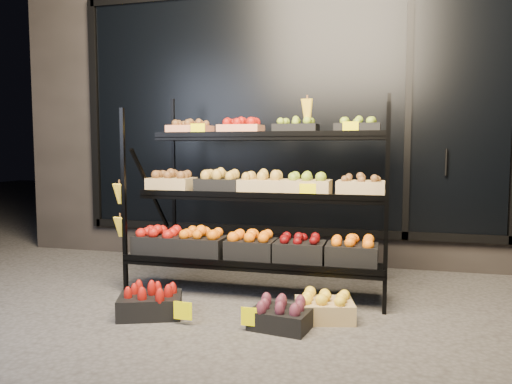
# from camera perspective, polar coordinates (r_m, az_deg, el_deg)

# --- Properties ---
(ground) EXTENTS (24.00, 24.00, 0.00)m
(ground) POSITION_cam_1_polar(r_m,az_deg,el_deg) (3.75, -1.89, -13.32)
(ground) COLOR #514F4C
(ground) RESTS_ON ground
(building) EXTENTS (6.00, 2.08, 3.50)m
(building) POSITION_cam_1_polar(r_m,az_deg,el_deg) (6.11, 5.18, 10.35)
(building) COLOR #2D2826
(building) RESTS_ON ground
(display_rack) EXTENTS (2.18, 1.02, 1.72)m
(display_rack) POSITION_cam_1_polar(r_m,az_deg,el_deg) (4.16, 0.25, -0.39)
(display_rack) COLOR black
(display_rack) RESTS_ON ground
(tag_floor_a) EXTENTS (0.13, 0.01, 0.12)m
(tag_floor_a) POSITION_cam_1_polar(r_m,az_deg,el_deg) (3.46, -8.36, -13.90)
(tag_floor_a) COLOR #FCF300
(tag_floor_a) RESTS_ON ground
(tag_floor_b) EXTENTS (0.13, 0.01, 0.12)m
(tag_floor_b) POSITION_cam_1_polar(r_m,az_deg,el_deg) (3.32, -0.60, -14.73)
(tag_floor_b) COLOR #FCF300
(tag_floor_b) RESTS_ON ground
(floor_crate_midleft) EXTENTS (0.52, 0.45, 0.21)m
(floor_crate_midleft) POSITION_cam_1_polar(r_m,az_deg,el_deg) (3.68, -12.00, -12.17)
(floor_crate_midleft) COLOR black
(floor_crate_midleft) RESTS_ON ground
(floor_crate_midright) EXTENTS (0.45, 0.37, 0.20)m
(floor_crate_midright) POSITION_cam_1_polar(r_m,az_deg,el_deg) (3.55, 7.83, -12.85)
(floor_crate_midright) COLOR tan
(floor_crate_midright) RESTS_ON ground
(floor_crate_right) EXTENTS (0.42, 0.34, 0.19)m
(floor_crate_right) POSITION_cam_1_polar(r_m,az_deg,el_deg) (3.37, 2.85, -13.85)
(floor_crate_right) COLOR black
(floor_crate_right) RESTS_ON ground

